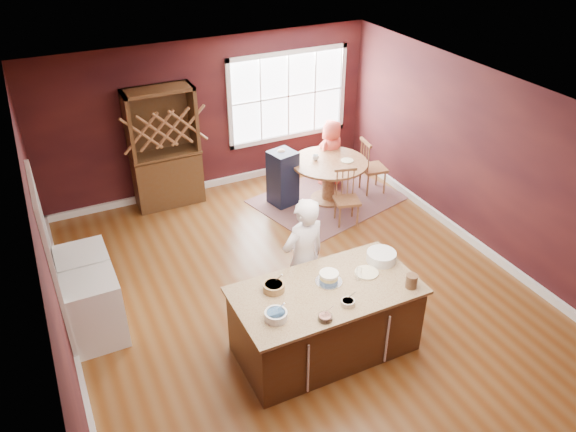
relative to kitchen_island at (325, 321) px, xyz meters
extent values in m
plane|color=brown|center=(0.22, 1.08, -0.44)|extent=(7.00, 7.00, 0.00)
plane|color=white|center=(0.22, 1.08, 2.26)|extent=(7.00, 7.00, 0.00)
plane|color=black|center=(0.22, 4.58, 0.91)|extent=(6.00, 0.00, 6.00)
plane|color=black|center=(0.22, -2.42, 0.91)|extent=(6.00, 0.00, 6.00)
plane|color=black|center=(-2.78, 1.08, 0.91)|extent=(0.00, 7.00, 7.00)
plane|color=black|center=(3.22, 1.08, 0.91)|extent=(0.00, 7.00, 7.00)
cube|color=#44301D|center=(0.00, 0.00, -0.02)|extent=(2.07, 1.05, 0.83)
cube|color=tan|center=(0.00, 0.00, 0.46)|extent=(2.15, 1.13, 0.04)
cylinder|color=olive|center=(1.85, 3.18, -0.42)|extent=(0.62, 0.62, 0.04)
cylinder|color=olive|center=(1.85, 3.18, -0.08)|extent=(0.22, 0.22, 0.67)
cylinder|color=olive|center=(1.85, 3.18, 0.29)|extent=(1.32, 1.32, 0.04)
imported|color=silver|center=(0.07, 0.71, 0.42)|extent=(0.69, 0.51, 1.72)
cylinder|color=white|center=(-0.73, -0.20, 0.53)|extent=(0.25, 0.25, 0.09)
cylinder|color=#A18848|center=(-0.55, 0.25, 0.53)|extent=(0.25, 0.25, 0.09)
cylinder|color=white|center=(-0.26, -0.44, 0.51)|extent=(0.16, 0.16, 0.06)
cylinder|color=beige|center=(0.08, -0.33, 0.51)|extent=(0.16, 0.16, 0.06)
cylinder|color=white|center=(0.42, 0.00, 0.56)|extent=(0.08, 0.08, 0.15)
cylinder|color=#FFF6C5|center=(0.57, 0.06, 0.49)|extent=(0.28, 0.28, 0.02)
cylinder|color=silver|center=(0.87, 0.19, 0.54)|extent=(0.36, 0.36, 0.12)
cylinder|color=#473A24|center=(0.89, -0.38, 0.56)|extent=(0.14, 0.14, 0.16)
cube|color=brown|center=(1.85, 3.18, -0.43)|extent=(2.75, 2.37, 0.01)
imported|color=#DB4C3D|center=(2.17, 3.69, 0.19)|extent=(0.72, 0.60, 1.25)
cylinder|color=beige|center=(2.13, 3.07, 0.32)|extent=(0.22, 0.22, 0.02)
imported|color=silver|center=(1.66, 3.34, 0.36)|extent=(0.13, 0.13, 0.09)
cube|color=black|center=(-0.70, 4.30, 0.60)|extent=(1.13, 0.47, 2.08)
cube|color=silver|center=(-2.42, 1.36, 0.01)|extent=(0.62, 0.60, 0.91)
cube|color=silver|center=(-2.42, 2.00, 0.02)|extent=(0.63, 0.61, 0.91)
camera|label=1|loc=(-2.59, -4.31, 4.53)|focal=35.00mm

